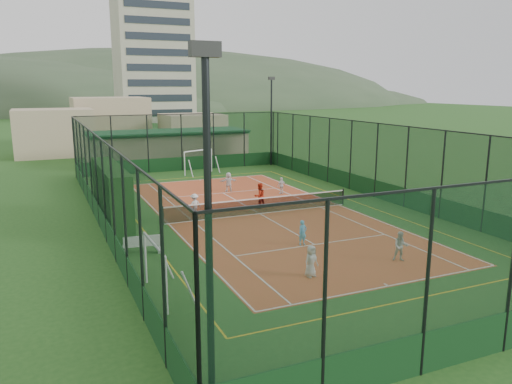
# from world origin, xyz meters

# --- Properties ---
(ground) EXTENTS (300.00, 300.00, 0.00)m
(ground) POSITION_xyz_m (0.00, 0.00, 0.00)
(ground) COLOR #204E1A
(ground) RESTS_ON ground
(court_slab) EXTENTS (11.17, 23.97, 0.01)m
(court_slab) POSITION_xyz_m (0.00, 0.00, 0.01)
(court_slab) COLOR #C15B2A
(court_slab) RESTS_ON ground
(tennis_net) EXTENTS (11.67, 0.12, 1.06)m
(tennis_net) POSITION_xyz_m (0.00, 0.00, 0.53)
(tennis_net) COLOR black
(tennis_net) RESTS_ON ground
(perimeter_fence) EXTENTS (18.12, 34.12, 5.00)m
(perimeter_fence) POSITION_xyz_m (0.00, 0.00, 2.50)
(perimeter_fence) COLOR black
(perimeter_fence) RESTS_ON ground
(floodlight_sw) EXTENTS (0.60, 0.26, 8.25)m
(floodlight_sw) POSITION_xyz_m (-8.60, -16.60, 4.12)
(floodlight_sw) COLOR black
(floodlight_sw) RESTS_ON ground
(floodlight_ne) EXTENTS (0.60, 0.26, 8.25)m
(floodlight_ne) POSITION_xyz_m (8.60, 16.60, 4.12)
(floodlight_ne) COLOR black
(floodlight_ne) RESTS_ON ground
(clubhouse) EXTENTS (15.20, 7.20, 3.15)m
(clubhouse) POSITION_xyz_m (0.00, 22.00, 1.57)
(clubhouse) COLOR tan
(clubhouse) RESTS_ON ground
(apartment_tower) EXTENTS (15.00, 12.00, 30.00)m
(apartment_tower) POSITION_xyz_m (12.00, 82.00, 15.00)
(apartment_tower) COLOR beige
(apartment_tower) RESTS_ON ground
(distant_hills) EXTENTS (200.00, 60.00, 24.00)m
(distant_hills) POSITION_xyz_m (0.00, 150.00, 0.00)
(distant_hills) COLOR #384C33
(distant_hills) RESTS_ON ground
(hedge_left) EXTENTS (1.12, 7.47, 3.27)m
(hedge_left) POSITION_xyz_m (-8.30, 0.93, 1.63)
(hedge_left) COLOR black
(hedge_left) RESTS_ON ground
(white_bench) EXTENTS (1.69, 0.64, 0.93)m
(white_bench) POSITION_xyz_m (-7.80, -4.43, 0.46)
(white_bench) COLOR white
(white_bench) RESTS_ON ground
(futsal_goal_near) EXTENTS (3.12, 0.98, 2.00)m
(futsal_goal_near) POSITION_xyz_m (-8.26, -9.35, 1.00)
(futsal_goal_near) COLOR white
(futsal_goal_near) RESTS_ON ground
(futsal_goal_far) EXTENTS (3.21, 2.05, 2.01)m
(futsal_goal_far) POSITION_xyz_m (0.82, 14.79, 1.00)
(futsal_goal_far) COLOR white
(futsal_goal_far) RESTS_ON ground
(child_near_left) EXTENTS (0.70, 0.53, 1.28)m
(child_near_left) POSITION_xyz_m (-2.20, -9.86, 0.65)
(child_near_left) COLOR silver
(child_near_left) RESTS_ON court_slab
(child_near_mid) EXTENTS (0.46, 0.33, 1.19)m
(child_near_mid) POSITION_xyz_m (-0.54, -6.16, 0.61)
(child_near_mid) COLOR #54B3EF
(child_near_mid) RESTS_ON court_slab
(child_near_right) EXTENTS (0.80, 0.75, 1.30)m
(child_near_right) POSITION_xyz_m (2.24, -9.81, 0.66)
(child_near_right) COLOR silver
(child_near_right) RESTS_ON court_slab
(child_far_left) EXTENTS (0.93, 0.69, 1.28)m
(child_far_left) POSITION_xyz_m (-3.63, 1.20, 0.65)
(child_far_left) COLOR silver
(child_far_left) RESTS_ON court_slab
(child_far_right) EXTENTS (0.73, 0.42, 1.17)m
(child_far_right) POSITION_xyz_m (3.69, 4.52, 0.59)
(child_far_right) COLOR white
(child_far_right) RESTS_ON court_slab
(child_far_back) EXTENTS (1.29, 0.43, 1.38)m
(child_far_back) POSITION_xyz_m (0.58, 6.78, 0.70)
(child_far_back) COLOR white
(child_far_back) RESTS_ON court_slab
(coach) EXTENTS (0.88, 0.76, 1.58)m
(coach) POSITION_xyz_m (0.51, 1.20, 0.80)
(coach) COLOR red
(coach) RESTS_ON court_slab
(tennis_balls) EXTENTS (2.40, 1.44, 0.07)m
(tennis_balls) POSITION_xyz_m (0.72, 1.14, 0.04)
(tennis_balls) COLOR #CCE033
(tennis_balls) RESTS_ON court_slab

